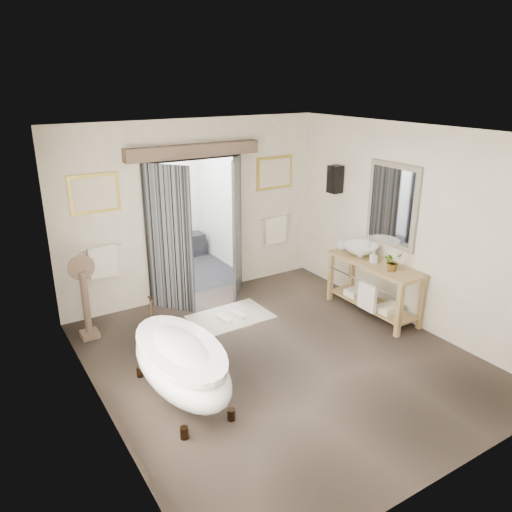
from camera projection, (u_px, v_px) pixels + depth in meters
name	position (u px, v px, depth m)	size (l,w,h in m)	color
ground_plane	(280.00, 358.00, 6.56)	(5.00, 5.00, 0.00)	brown
room_shell	(286.00, 225.00, 5.81)	(4.52, 5.02, 2.91)	beige
shower_room	(161.00, 222.00, 9.44)	(2.22, 2.01, 2.51)	black
back_wall_dressing	(199.00, 206.00, 7.88)	(3.82, 0.73, 2.52)	black
clawfoot_tub	(181.00, 363.00, 5.63)	(0.84, 1.87, 0.92)	black
vanity	(373.00, 284.00, 7.62)	(0.57, 1.60, 0.85)	tan
pedestal_mirror	(86.00, 303.00, 6.92)	(0.37, 0.24, 1.24)	brown
rug	(231.00, 317.00, 7.68)	(1.20, 0.80, 0.01)	silver
slippers	(231.00, 317.00, 7.60)	(0.41, 0.30, 0.05)	white
basin	(360.00, 250.00, 7.75)	(0.56, 0.56, 0.19)	white
plant	(393.00, 261.00, 7.16)	(0.26, 0.22, 0.29)	gray
soap_bottle_a	(374.00, 257.00, 7.48)	(0.09, 0.09, 0.19)	gray
soap_bottle_b	(341.00, 244.00, 8.04)	(0.14, 0.14, 0.18)	gray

